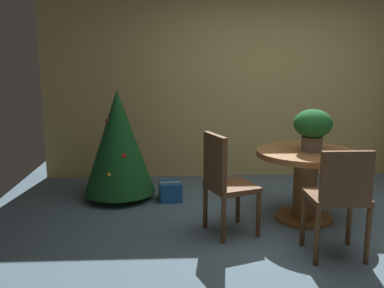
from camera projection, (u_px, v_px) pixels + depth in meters
ground_plane at (310, 237)px, 3.98m from camera, size 6.60×6.60×0.00m
back_wall_panel at (264, 82)px, 5.88m from camera, size 6.00×0.10×2.60m
round_dining_table at (306, 173)px, 4.32m from camera, size 1.00×1.00×0.72m
flower_vase at (313, 126)px, 4.22m from camera, size 0.38×0.38×0.42m
wooden_chair_left_near at (224, 179)px, 3.96m from camera, size 0.53×0.55×0.95m
wooden_chair_near at (340, 195)px, 3.45m from camera, size 0.46×0.41×0.93m
holiday_tree at (118, 142)px, 4.94m from camera, size 0.82×0.82×1.28m
gift_box_blue at (170, 191)px, 4.99m from camera, size 0.28×0.29×0.22m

